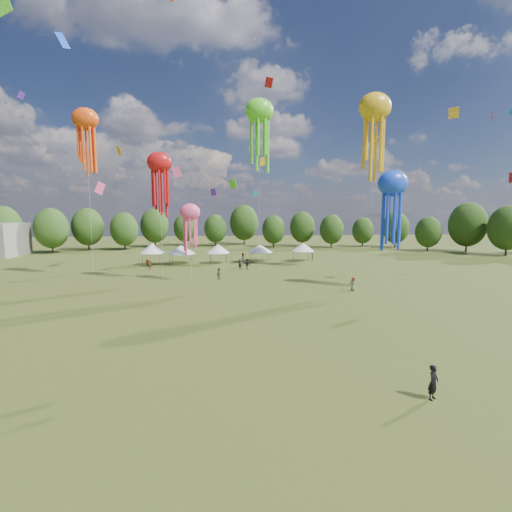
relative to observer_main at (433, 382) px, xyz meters
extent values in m
plane|color=#384416|center=(-7.16, 1.31, -0.96)|extent=(300.00, 300.00, 0.00)
imported|color=black|center=(0.00, 0.00, 0.00)|extent=(0.83, 0.77, 1.91)
imported|color=gray|center=(-11.23, 36.78, -0.09)|extent=(1.06, 1.04, 1.73)
imported|color=gray|center=(-6.02, 56.42, -0.01)|extent=(0.81, 1.05, 1.90)
imported|color=gray|center=(9.92, 59.37, -0.18)|extent=(0.72, 0.86, 1.55)
imported|color=gray|center=(-5.95, 46.36, 0.01)|extent=(1.43, 1.27, 1.92)
imported|color=gray|center=(-24.79, 51.38, -0.14)|extent=(1.02, 0.60, 1.62)
imported|color=gray|center=(-7.28, 46.52, -0.03)|extent=(1.72, 0.56, 1.85)
imported|color=gray|center=(-23.77, 48.33, -0.18)|extent=(0.48, 0.63, 1.55)
imported|color=gray|center=(6.30, 26.70, -0.08)|extent=(1.01, 0.99, 1.75)
cylinder|color=#47474C|center=(-25.91, 52.27, 0.20)|extent=(0.08, 0.08, 2.31)
cylinder|color=#47474C|center=(-25.91, 55.57, 0.20)|extent=(0.08, 0.08, 2.31)
cylinder|color=#47474C|center=(-22.61, 52.27, 0.20)|extent=(0.08, 0.08, 2.31)
cylinder|color=#47474C|center=(-22.61, 55.57, 0.20)|extent=(0.08, 0.08, 2.31)
cube|color=white|center=(-24.26, 53.92, 1.40)|extent=(3.70, 3.70, 0.10)
cone|color=white|center=(-24.26, 53.92, 2.44)|extent=(4.80, 4.80, 1.98)
cylinder|color=#47474C|center=(-20.82, 53.35, 0.03)|extent=(0.08, 0.08, 1.97)
cylinder|color=#47474C|center=(-20.82, 57.40, 0.03)|extent=(0.08, 0.08, 1.97)
cylinder|color=#47474C|center=(-16.76, 53.35, 0.03)|extent=(0.08, 0.08, 1.97)
cylinder|color=#47474C|center=(-16.76, 57.40, 0.03)|extent=(0.08, 0.08, 1.97)
cube|color=white|center=(-18.79, 55.38, 1.06)|extent=(4.45, 4.45, 0.10)
cone|color=white|center=(-18.79, 55.38, 1.96)|extent=(5.79, 5.79, 1.69)
cylinder|color=#47474C|center=(-12.88, 53.18, 0.09)|extent=(0.08, 0.08, 2.09)
cylinder|color=#47474C|center=(-12.88, 56.45, 0.09)|extent=(0.08, 0.08, 2.09)
cylinder|color=#47474C|center=(-9.61, 53.18, 0.09)|extent=(0.08, 0.08, 2.09)
cylinder|color=#47474C|center=(-9.61, 56.45, 0.09)|extent=(0.08, 0.08, 2.09)
cube|color=white|center=(-11.24, 54.81, 1.18)|extent=(3.67, 3.67, 0.10)
cone|color=white|center=(-11.24, 54.81, 2.13)|extent=(4.77, 4.77, 1.79)
cylinder|color=#47474C|center=(-4.09, 55.77, -0.03)|extent=(0.08, 0.08, 1.86)
cylinder|color=#47474C|center=(-4.09, 59.53, -0.03)|extent=(0.08, 0.08, 1.86)
cylinder|color=#47474C|center=(-0.32, 55.77, -0.03)|extent=(0.08, 0.08, 1.86)
cylinder|color=#47474C|center=(-0.32, 59.53, -0.03)|extent=(0.08, 0.08, 1.86)
cube|color=white|center=(-2.21, 57.65, 0.95)|extent=(4.17, 4.17, 0.10)
cone|color=white|center=(-2.21, 57.65, 1.79)|extent=(5.42, 5.42, 1.59)
cylinder|color=#47474C|center=(5.36, 54.80, 0.08)|extent=(0.08, 0.08, 2.08)
cylinder|color=#47474C|center=(5.36, 58.11, 0.08)|extent=(0.08, 0.08, 2.08)
cylinder|color=#47474C|center=(8.67, 54.80, 0.08)|extent=(0.08, 0.08, 2.08)
cylinder|color=#47474C|center=(8.67, 58.11, 0.08)|extent=(0.08, 0.08, 2.08)
cube|color=white|center=(7.01, 56.45, 1.17)|extent=(3.71, 3.71, 0.10)
cone|color=white|center=(7.01, 56.45, 2.11)|extent=(4.82, 4.82, 1.78)
ellipsoid|color=red|center=(-19.59, 36.09, 16.53)|extent=(3.55, 2.48, 3.02)
cylinder|color=beige|center=(-19.59, 36.09, 7.79)|extent=(0.03, 0.03, 17.49)
ellipsoid|color=#5FEF27|center=(-4.26, 42.37, 26.01)|extent=(4.73, 3.31, 4.02)
cylinder|color=beige|center=(-4.26, 42.37, 12.53)|extent=(0.03, 0.03, 26.96)
ellipsoid|color=blue|center=(11.40, 27.11, 13.04)|extent=(3.97, 2.78, 3.38)
cylinder|color=beige|center=(11.40, 27.11, 6.04)|extent=(0.03, 0.03, 14.00)
ellipsoid|color=#FC4C0F|center=(-30.61, 39.27, 23.08)|extent=(3.83, 2.68, 3.26)
cylinder|color=beige|center=(-30.61, 39.27, 11.06)|extent=(0.03, 0.03, 24.04)
ellipsoid|color=#FF4B89|center=(-15.34, 35.42, 9.38)|extent=(2.97, 2.08, 2.52)
cylinder|color=beige|center=(-15.34, 35.42, 4.21)|extent=(0.03, 0.03, 10.34)
ellipsoid|color=yellow|center=(15.46, 42.12, 27.15)|extent=(5.63, 3.94, 4.79)
cylinder|color=beige|center=(15.46, 42.12, 13.10)|extent=(0.03, 0.03, 28.11)
cube|color=#FC4C0F|center=(-6.30, 30.21, 31.22)|extent=(0.48, 0.91, 1.03)
cube|color=yellow|center=(-1.58, 58.60, 20.28)|extent=(1.45, 1.58, 2.14)
cube|color=#5FEF27|center=(23.17, 59.22, 29.91)|extent=(0.66, 0.30, 0.82)
cube|color=#1B9EE5|center=(-3.84, 52.35, 13.14)|extent=(1.31, 0.62, 1.35)
cube|color=#FF4B89|center=(23.21, 25.30, 21.35)|extent=(1.04, 0.86, 1.44)
cube|color=yellow|center=(19.14, 26.91, 22.05)|extent=(1.10, 1.11, 1.56)
cube|color=#5FEF27|center=(-34.55, 27.49, 32.01)|extent=(2.39, 0.90, 2.83)
cube|color=blue|center=(-28.47, 27.32, 28.50)|extent=(1.11, 1.53, 1.97)
cube|color=#FF4B89|center=(-20.72, 68.95, 19.12)|extent=(2.28, 0.84, 2.73)
cube|color=#6429B7|center=(-39.48, 39.70, 26.25)|extent=(1.13, 0.10, 1.26)
cube|color=red|center=(-2.05, 46.67, 32.03)|extent=(1.50, 0.85, 1.78)
cube|color=yellow|center=(21.93, 55.90, 24.81)|extent=(1.82, 0.43, 2.13)
cube|color=blue|center=(19.34, 73.15, 20.10)|extent=(0.51, 1.33, 1.63)
cube|color=#1B9EE5|center=(25.36, 24.67, 21.81)|extent=(0.24, 0.61, 0.79)
cube|color=#FF4B89|center=(-33.09, 52.21, 13.96)|extent=(1.62, 1.67, 2.53)
cube|color=#6429B7|center=(-11.99, 47.57, 13.08)|extent=(1.14, 0.53, 1.37)
cube|color=red|center=(30.75, 29.79, 14.33)|extent=(0.25, 1.24, 1.57)
cube|color=yellow|center=(-24.23, 32.64, 17.43)|extent=(0.90, 1.22, 1.34)
cube|color=#5FEF27|center=(-8.09, 55.80, 15.29)|extent=(1.82, 0.86, 2.19)
cylinder|color=#38281C|center=(-67.31, 81.83, 0.81)|extent=(0.44, 0.44, 3.53)
ellipsoid|color=#284416|center=(-67.31, 81.83, 5.89)|extent=(8.83, 8.83, 11.04)
cylinder|color=#38281C|center=(-54.33, 79.50, 0.72)|extent=(0.44, 0.44, 3.36)
ellipsoid|color=#284416|center=(-54.33, 79.50, 5.56)|extent=(8.40, 8.40, 10.51)
cylinder|color=#38281C|center=(-47.85, 86.80, 0.75)|extent=(0.44, 0.44, 3.41)
ellipsoid|color=#284416|center=(-47.85, 86.80, 5.65)|extent=(8.53, 8.53, 10.66)
cylinder|color=#38281C|center=(-37.76, 86.33, 0.58)|extent=(0.44, 0.44, 3.07)
ellipsoid|color=#284416|center=(-37.76, 86.33, 4.98)|extent=(7.66, 7.66, 9.58)
cylinder|color=#38281C|center=(-30.67, 94.65, 0.76)|extent=(0.44, 0.44, 3.43)
ellipsoid|color=#284416|center=(-30.67, 94.65, 5.70)|extent=(8.58, 8.58, 10.73)
cylinder|color=#38281C|center=(-21.92, 100.27, 0.52)|extent=(0.44, 0.44, 2.95)
ellipsoid|color=#284416|center=(-21.92, 100.27, 4.75)|extent=(7.37, 7.37, 9.21)
cylinder|color=#38281C|center=(-11.86, 96.37, 0.49)|extent=(0.44, 0.44, 2.89)
ellipsoid|color=#284416|center=(-11.86, 96.37, 4.65)|extent=(7.23, 7.23, 9.04)
cylinder|color=#38281C|center=(-2.25, 100.80, 0.96)|extent=(0.44, 0.44, 3.84)
ellipsoid|color=#284416|center=(-2.25, 100.80, 6.48)|extent=(9.60, 9.60, 11.99)
cylinder|color=#38281C|center=(6.03, 89.75, 0.47)|extent=(0.44, 0.44, 2.84)
ellipsoid|color=#284416|center=(6.03, 89.75, 4.55)|extent=(7.11, 7.11, 8.89)
cylinder|color=#38281C|center=(15.77, 92.35, 0.62)|extent=(0.44, 0.44, 3.16)
ellipsoid|color=#284416|center=(15.77, 92.35, 5.17)|extent=(7.91, 7.91, 9.88)
cylinder|color=#38281C|center=(23.53, 86.60, 0.48)|extent=(0.44, 0.44, 2.88)
ellipsoid|color=#284416|center=(23.53, 86.60, 4.63)|extent=(7.21, 7.21, 9.01)
cylinder|color=#38281C|center=(34.35, 88.55, 0.36)|extent=(0.44, 0.44, 2.63)
ellipsoid|color=#284416|center=(34.35, 88.55, 4.14)|extent=(6.57, 6.57, 8.22)
cylinder|color=#38281C|center=(43.35, 85.04, 0.61)|extent=(0.44, 0.44, 3.13)
ellipsoid|color=#284416|center=(43.35, 85.04, 5.10)|extent=(7.81, 7.81, 9.77)
cylinder|color=#38281C|center=(46.48, 73.12, 0.40)|extent=(0.44, 0.44, 2.72)
ellipsoid|color=#284416|center=(46.48, 73.12, 4.31)|extent=(6.80, 6.80, 8.50)
cylinder|color=#38281C|center=(55.80, 70.23, 0.95)|extent=(0.44, 0.44, 3.81)
ellipsoid|color=#284416|center=(55.80, 70.23, 6.42)|extent=(9.52, 9.52, 11.90)
cylinder|color=#38281C|center=(59.41, 61.11, 0.80)|extent=(0.44, 0.44, 3.51)
ellipsoid|color=#284416|center=(59.41, 61.11, 5.84)|extent=(8.78, 8.78, 10.97)
camera|label=1|loc=(-11.48, -16.54, 8.94)|focal=24.36mm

